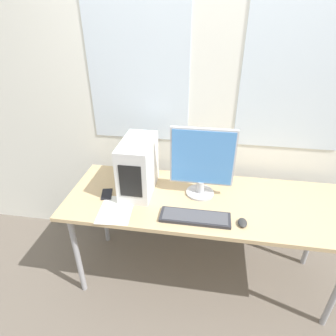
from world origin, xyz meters
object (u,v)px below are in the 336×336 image
(keyboard, at_px, (195,217))
(pc_tower, at_px, (138,166))
(monitor_main, at_px, (202,162))
(mouse, at_px, (242,223))
(cell_phone, at_px, (107,194))

(keyboard, bearing_deg, pc_tower, 147.82)
(monitor_main, xyz_separation_m, keyboard, (-0.01, -0.28, -0.25))
(mouse, height_order, cell_phone, mouse)
(monitor_main, height_order, cell_phone, monitor_main)
(monitor_main, bearing_deg, pc_tower, -178.60)
(monitor_main, relative_size, mouse, 5.80)
(cell_phone, bearing_deg, pc_tower, 12.95)
(keyboard, height_order, mouse, mouse)
(keyboard, bearing_deg, cell_phone, 165.90)
(pc_tower, xyz_separation_m, keyboard, (0.42, -0.27, -0.18))
(pc_tower, distance_m, monitor_main, 0.44)
(pc_tower, distance_m, keyboard, 0.53)
(keyboard, distance_m, cell_phone, 0.65)
(cell_phone, bearing_deg, mouse, -24.35)
(mouse, bearing_deg, cell_phone, 169.71)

